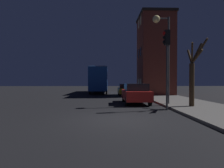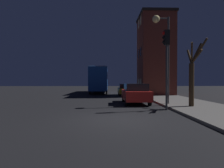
# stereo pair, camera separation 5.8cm
# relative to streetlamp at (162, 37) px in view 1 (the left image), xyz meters

# --- Properties ---
(ground_plane) EXTENTS (120.00, 120.00, 0.00)m
(ground_plane) POSITION_rel_streetlamp_xyz_m (-3.38, -4.53, -4.93)
(ground_plane) COLOR black
(brick_building) EXTENTS (4.21, 4.64, 10.09)m
(brick_building) POSITION_rel_streetlamp_xyz_m (2.17, 9.78, 0.27)
(brick_building) COLOR brown
(brick_building) RESTS_ON sidewalk
(streetlamp) EXTENTS (1.24, 0.53, 6.35)m
(streetlamp) POSITION_rel_streetlamp_xyz_m (0.00, 0.00, 0.00)
(streetlamp) COLOR #38383A
(streetlamp) RESTS_ON sidewalk
(traffic_light) EXTENTS (0.43, 0.24, 4.82)m
(traffic_light) POSITION_rel_streetlamp_xyz_m (-0.34, -2.07, -1.50)
(traffic_light) COLOR #38383A
(traffic_light) RESTS_ON ground
(bare_tree) EXTENTS (1.23, 2.00, 4.20)m
(bare_tree) POSITION_rel_streetlamp_xyz_m (1.61, -1.36, -2.77)
(bare_tree) COLOR #382819
(bare_tree) RESTS_ON sidewalk
(bus) EXTENTS (2.46, 9.91, 3.78)m
(bus) POSITION_rel_streetlamp_xyz_m (-5.20, 14.66, -2.69)
(bus) COLOR #194793
(bus) RESTS_ON ground
(car_near_lane) EXTENTS (1.84, 4.08, 1.57)m
(car_near_lane) POSITION_rel_streetlamp_xyz_m (-1.71, 1.13, -4.12)
(car_near_lane) COLOR #B21E19
(car_near_lane) RESTS_ON ground
(car_mid_lane) EXTENTS (1.76, 3.80, 1.43)m
(car_mid_lane) POSITION_rel_streetlamp_xyz_m (-1.69, 9.24, -4.19)
(car_mid_lane) COLOR olive
(car_mid_lane) RESTS_ON ground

